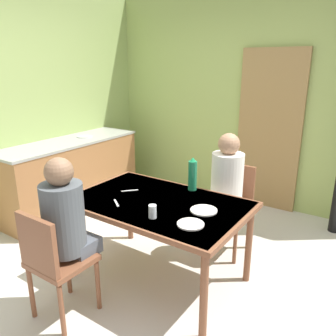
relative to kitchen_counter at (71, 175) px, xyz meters
name	(u,v)px	position (x,y,z in m)	size (l,w,h in m)	color
ground_plane	(140,272)	(1.63, -0.64, -0.45)	(5.72, 5.72, 0.00)	beige
wall_back	(242,99)	(1.63, 1.56, 0.92)	(4.11, 0.10, 2.75)	#9BB15E
wall_left	(41,101)	(-0.33, -0.09, 0.92)	(0.10, 3.30, 2.75)	#97AF62
door_wooden	(269,131)	(2.04, 1.48, 0.55)	(0.80, 0.05, 2.00)	olive
kitchen_counter	(71,175)	(0.00, 0.00, 0.00)	(0.61, 1.89, 0.91)	#A26A3E
dining_table	(158,209)	(1.81, -0.60, 0.21)	(1.46, 0.94, 0.73)	brown
chair_near_diner	(53,260)	(1.49, -1.43, 0.05)	(0.40, 0.40, 0.87)	brown
chair_far_diner	(231,203)	(2.11, 0.22, 0.05)	(0.40, 0.40, 0.87)	brown
person_near_diner	(65,216)	(1.49, -1.29, 0.33)	(0.30, 0.37, 0.77)	#4E535D
person_far_diner	(226,179)	(2.11, 0.08, 0.33)	(0.30, 0.37, 0.77)	white
water_bottle_green_near	(193,175)	(1.91, -0.21, 0.42)	(0.08, 0.08, 0.30)	#1F7E50
dinner_plate_near_left	(191,224)	(2.25, -0.82, 0.29)	(0.19, 0.19, 0.01)	white
dinner_plate_near_right	(204,210)	(2.22, -0.56, 0.29)	(0.21, 0.21, 0.01)	white
drinking_glass_by_near_diner	(153,211)	(1.96, -0.88, 0.33)	(0.06, 0.06, 0.10)	silver
cutlery_knife_near	(130,191)	(1.47, -0.55, 0.28)	(0.15, 0.02, 0.00)	silver
cutlery_fork_near	(116,203)	(1.56, -0.83, 0.28)	(0.15, 0.02, 0.00)	silver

